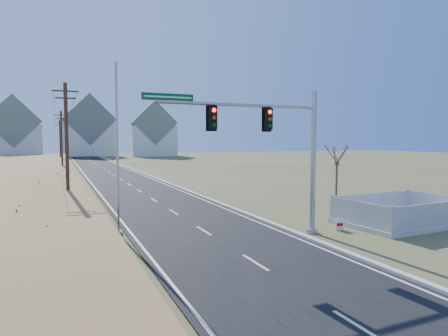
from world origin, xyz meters
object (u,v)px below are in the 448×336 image
traffic_signal_mast (283,148)px  open_sign (340,225)px  fence_enclosure (400,219)px  flagpole (118,167)px  bare_tree (337,153)px

traffic_signal_mast → open_sign: (3.63, 0.01, -4.22)m
fence_enclosure → traffic_signal_mast: bearing=175.9°
open_sign → traffic_signal_mast: bearing=-173.1°
traffic_signal_mast → fence_enclosure: 9.03m
flagpole → traffic_signal_mast: bearing=-25.7°
fence_enclosure → flagpole: flagpole is taller
traffic_signal_mast → bare_tree: 9.41m
traffic_signal_mast → open_sign: bearing=-2.1°
fence_enclosure → flagpole: 16.37m
flagpole → fence_enclosure: bearing=-13.5°
traffic_signal_mast → bare_tree: (7.68, 5.42, -0.52)m
open_sign → bare_tree: 7.70m
open_sign → bare_tree: bearing=59.9°
traffic_signal_mast → bare_tree: bearing=32.9°
bare_tree → open_sign: bearing=-126.9°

